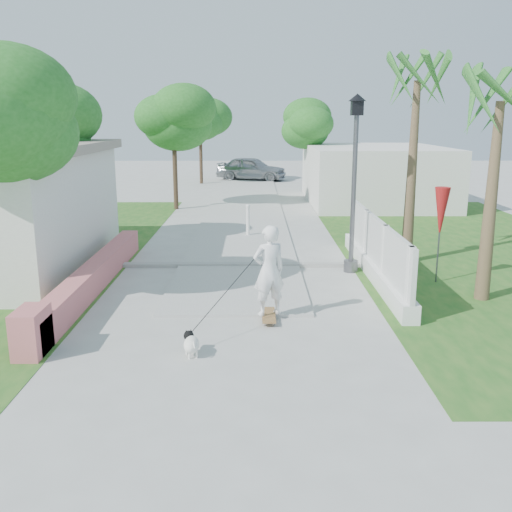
{
  "coord_description": "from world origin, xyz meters",
  "views": [
    {
      "loc": [
        0.41,
        -8.72,
        3.86
      ],
      "look_at": [
        0.45,
        2.68,
        1.1
      ],
      "focal_mm": 40.0,
      "sensor_mm": 36.0,
      "label": 1
    }
  ],
  "objects_px": {
    "street_lamp": "(354,177)",
    "parked_car": "(251,168)",
    "skateboarder": "(237,288)",
    "bollard": "(248,219)",
    "patio_umbrella": "(441,213)",
    "dog": "(191,343)"
  },
  "relations": [
    {
      "from": "street_lamp",
      "to": "parked_car",
      "type": "bearing_deg",
      "value": 96.82
    },
    {
      "from": "street_lamp",
      "to": "skateboarder",
      "type": "distance_m",
      "value": 5.3
    },
    {
      "from": "bollard",
      "to": "patio_umbrella",
      "type": "xyz_separation_m",
      "value": [
        4.6,
        -5.5,
        1.1
      ]
    },
    {
      "from": "bollard",
      "to": "skateboarder",
      "type": "relative_size",
      "value": 0.54
    },
    {
      "from": "bollard",
      "to": "patio_umbrella",
      "type": "height_order",
      "value": "patio_umbrella"
    },
    {
      "from": "skateboarder",
      "to": "parked_car",
      "type": "distance_m",
      "value": 26.51
    },
    {
      "from": "patio_umbrella",
      "to": "skateboarder",
      "type": "bearing_deg",
      "value": -145.91
    },
    {
      "from": "street_lamp",
      "to": "dog",
      "type": "bearing_deg",
      "value": -123.56
    },
    {
      "from": "street_lamp",
      "to": "skateboarder",
      "type": "height_order",
      "value": "street_lamp"
    },
    {
      "from": "skateboarder",
      "to": "dog",
      "type": "relative_size",
      "value": 3.62
    },
    {
      "from": "patio_umbrella",
      "to": "parked_car",
      "type": "bearing_deg",
      "value": 101.08
    },
    {
      "from": "street_lamp",
      "to": "patio_umbrella",
      "type": "bearing_deg",
      "value": -27.76
    },
    {
      "from": "bollard",
      "to": "parked_car",
      "type": "xyz_separation_m",
      "value": [
        0.03,
        17.81,
        0.17
      ]
    },
    {
      "from": "street_lamp",
      "to": "bollard",
      "type": "height_order",
      "value": "street_lamp"
    },
    {
      "from": "skateboarder",
      "to": "parked_car",
      "type": "xyz_separation_m",
      "value": [
        0.15,
        26.51,
        -0.07
      ]
    },
    {
      "from": "patio_umbrella",
      "to": "skateboarder",
      "type": "xyz_separation_m",
      "value": [
        -4.72,
        -3.19,
        -0.87
      ]
    },
    {
      "from": "skateboarder",
      "to": "bollard",
      "type": "bearing_deg",
      "value": -112.71
    },
    {
      "from": "skateboarder",
      "to": "dog",
      "type": "height_order",
      "value": "skateboarder"
    },
    {
      "from": "bollard",
      "to": "dog",
      "type": "relative_size",
      "value": 1.94
    },
    {
      "from": "street_lamp",
      "to": "dog",
      "type": "distance_m",
      "value": 6.78
    },
    {
      "from": "bollard",
      "to": "skateboarder",
      "type": "bearing_deg",
      "value": -90.76
    },
    {
      "from": "patio_umbrella",
      "to": "dog",
      "type": "height_order",
      "value": "patio_umbrella"
    }
  ]
}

